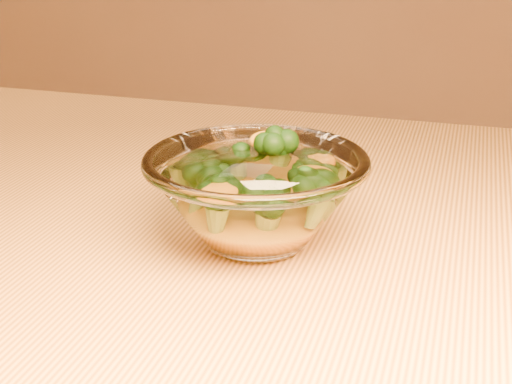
# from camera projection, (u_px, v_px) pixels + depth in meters

# --- Properties ---
(table) EXTENTS (1.20, 0.80, 0.75)m
(table) POSITION_uv_depth(u_px,v_px,m) (182.00, 314.00, 0.69)
(table) COLOR gold
(table) RESTS_ON ground
(glass_bowl) EXTENTS (0.19, 0.19, 0.08)m
(glass_bowl) POSITION_uv_depth(u_px,v_px,m) (256.00, 197.00, 0.60)
(glass_bowl) COLOR white
(glass_bowl) RESTS_ON table
(cheese_sauce) EXTENTS (0.10, 0.10, 0.03)m
(cheese_sauce) POSITION_uv_depth(u_px,v_px,m) (256.00, 216.00, 0.61)
(cheese_sauce) COLOR orange
(cheese_sauce) RESTS_ON glass_bowl
(broccoli_heap) EXTENTS (0.14, 0.12, 0.07)m
(broccoli_heap) POSITION_uv_depth(u_px,v_px,m) (261.00, 181.00, 0.60)
(broccoli_heap) COLOR black
(broccoli_heap) RESTS_ON cheese_sauce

